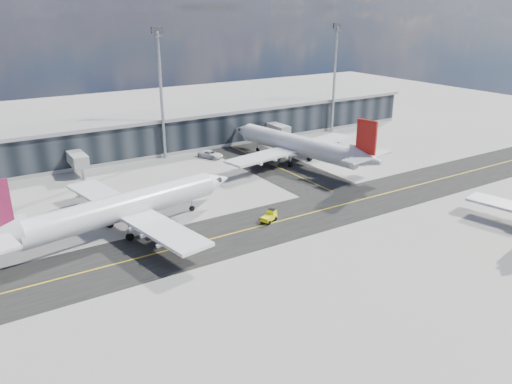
{
  "coord_description": "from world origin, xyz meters",
  "views": [
    {
      "loc": [
        -41.35,
        -56.97,
        32.72
      ],
      "look_at": [
        -1.52,
        6.22,
        5.0
      ],
      "focal_mm": 35.0,
      "sensor_mm": 36.0,
      "label": 1
    }
  ],
  "objects_px": {
    "airliner_af": "(120,208)",
    "airliner_redtail": "(299,146)",
    "service_van": "(211,154)",
    "baggage_tug": "(270,216)"
  },
  "relations": [
    {
      "from": "airliner_redtail",
      "to": "service_van",
      "type": "bearing_deg",
      "value": 124.19
    },
    {
      "from": "service_van",
      "to": "airliner_redtail",
      "type": "bearing_deg",
      "value": -71.77
    },
    {
      "from": "airliner_af",
      "to": "baggage_tug",
      "type": "distance_m",
      "value": 23.57
    },
    {
      "from": "service_van",
      "to": "airliner_af",
      "type": "bearing_deg",
      "value": -162.54
    },
    {
      "from": "airliner_af",
      "to": "service_van",
      "type": "bearing_deg",
      "value": 123.55
    },
    {
      "from": "airliner_redtail",
      "to": "service_van",
      "type": "relative_size",
      "value": 7.06
    },
    {
      "from": "airliner_redtail",
      "to": "service_van",
      "type": "distance_m",
      "value": 20.81
    },
    {
      "from": "airliner_af",
      "to": "airliner_redtail",
      "type": "distance_m",
      "value": 47.3
    },
    {
      "from": "airliner_redtail",
      "to": "baggage_tug",
      "type": "distance_m",
      "value": 32.85
    },
    {
      "from": "airliner_af",
      "to": "baggage_tug",
      "type": "height_order",
      "value": "airliner_af"
    }
  ]
}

